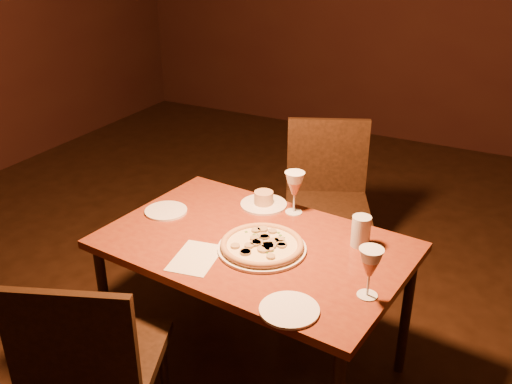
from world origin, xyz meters
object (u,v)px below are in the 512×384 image
at_px(chair_far, 327,197).
at_px(chair_near, 92,363).
at_px(dining_table, 254,254).
at_px(pizza_plate, 262,245).

bearing_deg(chair_far, chair_near, -123.14).
distance_m(dining_table, chair_far, 0.86).
bearing_deg(chair_near, pizza_plate, 44.53).
bearing_deg(chair_far, pizza_plate, -110.70).
height_order(dining_table, pizza_plate, pizza_plate).
xyz_separation_m(chair_near, pizza_plate, (0.31, 0.70, 0.19)).
bearing_deg(pizza_plate, dining_table, 143.91).
distance_m(chair_near, chair_far, 1.62).
height_order(chair_near, chair_far, chair_far).
relative_size(chair_near, chair_far, 0.96).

